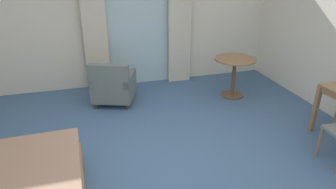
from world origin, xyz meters
The scene contains 7 objects.
ground centered at (0.00, 0.00, -0.05)m, with size 6.88×6.62×0.10m, color #426084.
wall_back centered at (0.00, 3.05, 1.37)m, with size 6.48×0.12×2.75m, color silver.
balcony_glass_door centered at (0.32, 2.97, 1.21)m, with size 1.24×0.02×2.42m, color silver.
curtain_panel_left centered at (-0.52, 2.87, 1.27)m, with size 0.45×0.10×2.54m, color beige.
curtain_panel_right centered at (1.16, 2.87, 1.27)m, with size 0.47×0.10×2.54m, color beige.
armchair_by_window centered at (-0.32, 2.08, 0.33)m, with size 0.89×0.90×0.81m.
round_cafe_table centered at (1.90, 1.80, 0.56)m, with size 0.76×0.76×0.75m.
Camera 1 is at (-0.68, -2.86, 2.34)m, focal length 31.47 mm.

